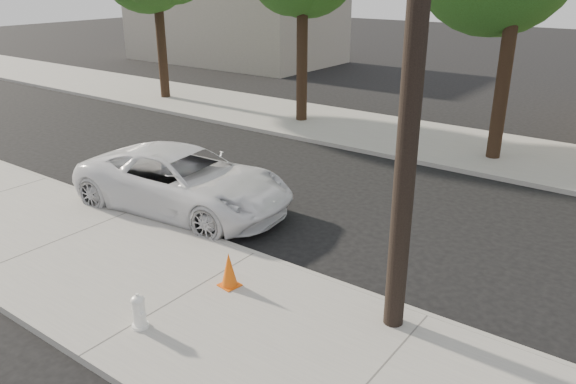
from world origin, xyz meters
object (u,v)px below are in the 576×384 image
object	(u,v)px
utility_pole	(414,56)
traffic_cone	(229,270)
fire_hydrant	(139,312)
police_cruiser	(184,181)

from	to	relation	value
utility_pole	traffic_cone	distance (m)	5.29
fire_hydrant	utility_pole	bearing A→B (deg)	44.27
police_cruiser	traffic_cone	distance (m)	4.41
traffic_cone	utility_pole	bearing A→B (deg)	13.88
police_cruiser	fire_hydrant	size ratio (longest dim) A/B	9.55
utility_pole	fire_hydrant	size ratio (longest dim) A/B	14.70
utility_pole	police_cruiser	size ratio (longest dim) A/B	1.54
traffic_cone	police_cruiser	bearing A→B (deg)	147.07
police_cruiser	fire_hydrant	bearing A→B (deg)	-148.44
fire_hydrant	traffic_cone	bearing A→B (deg)	86.69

